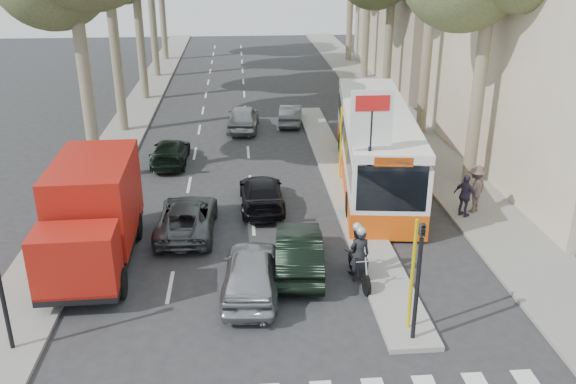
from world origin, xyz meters
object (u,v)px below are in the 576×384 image
at_px(silver_hatchback, 251,272).
at_px(red_truck, 93,213).
at_px(city_bus, 375,143).
at_px(dark_hatchback, 299,251).
at_px(motorcycle, 358,254).

bearing_deg(silver_hatchback, red_truck, -20.70).
distance_m(silver_hatchback, red_truck, 5.84).
distance_m(silver_hatchback, city_bus, 11.19).
bearing_deg(dark_hatchback, city_bus, -113.56).
bearing_deg(city_bus, dark_hatchback, -110.64).
relative_size(dark_hatchback, red_truck, 0.66).
height_order(silver_hatchback, city_bus, city_bus).
height_order(silver_hatchback, motorcycle, motorcycle).
relative_size(red_truck, city_bus, 0.50).
xyz_separation_m(silver_hatchback, dark_hatchback, (1.63, 1.31, -0.02)).
bearing_deg(dark_hatchback, motorcycle, 164.08).
relative_size(dark_hatchback, city_bus, 0.33).
xyz_separation_m(silver_hatchback, motorcycle, (3.49, 0.63, 0.16)).
bearing_deg(silver_hatchback, motorcycle, -165.33).
bearing_deg(city_bus, motorcycle, -98.25).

